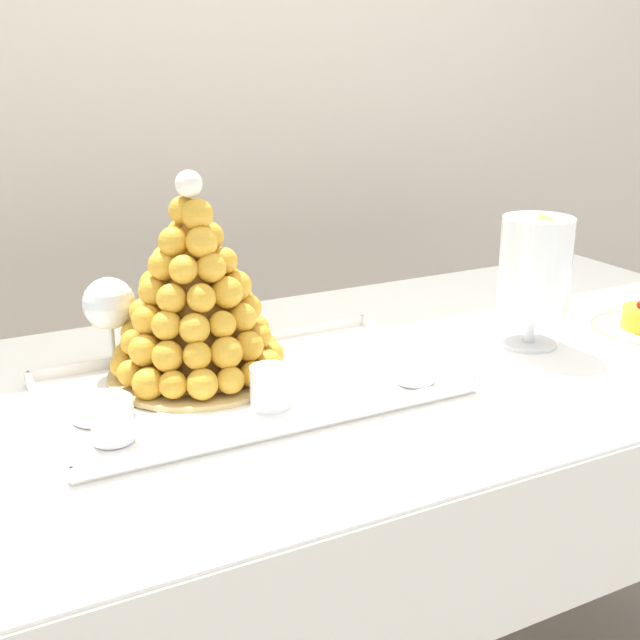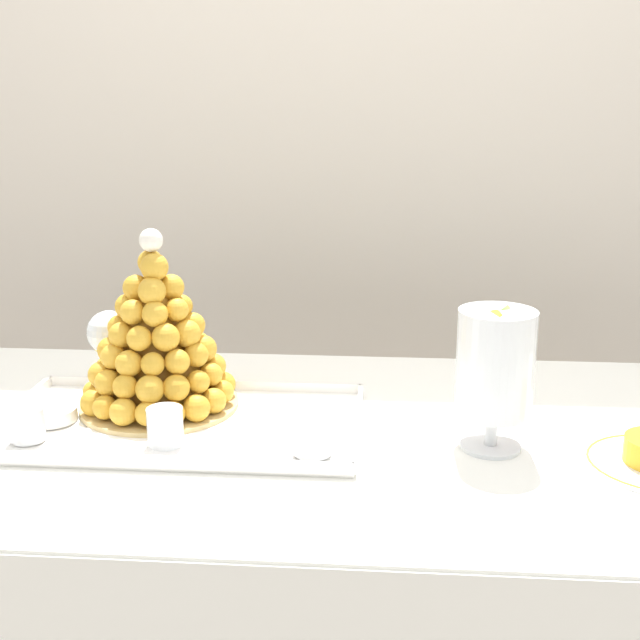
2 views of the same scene
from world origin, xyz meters
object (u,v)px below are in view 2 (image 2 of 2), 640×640
object	(u,v)px
dessert_cup_mid_left	(165,428)
wine_glass	(109,335)
dessert_cup_centre	(312,439)
croquembouche	(157,340)
dessert_cup_left	(28,425)
macaron_goblet	(495,365)
creme_brulee_ramekin	(51,413)
serving_tray	(182,424)

from	to	relation	value
dessert_cup_mid_left	wine_glass	world-z (taller)	wine_glass
dessert_cup_centre	croquembouche	bearing A→B (deg)	148.69
dessert_cup_mid_left	dessert_cup_centre	size ratio (longest dim) A/B	1.02
dessert_cup_left	macaron_goblet	size ratio (longest dim) A/B	0.23
dessert_cup_left	creme_brulee_ramekin	bearing A→B (deg)	87.02
croquembouche	macaron_goblet	world-z (taller)	croquembouche
croquembouche	dessert_cup_left	world-z (taller)	croquembouche
serving_tray	dessert_cup_mid_left	xyz separation A→B (m)	(-0.00, -0.09, 0.03)
serving_tray	dessert_cup_centre	world-z (taller)	dessert_cup_centre
macaron_goblet	croquembouche	bearing A→B (deg)	168.59
dessert_cup_left	wine_glass	world-z (taller)	wine_glass
creme_brulee_ramekin	dessert_cup_centre	bearing A→B (deg)	-12.16
dessert_cup_centre	wine_glass	world-z (taller)	wine_glass
serving_tray	croquembouche	bearing A→B (deg)	128.79
creme_brulee_ramekin	wine_glass	bearing A→B (deg)	70.40
croquembouche	dessert_cup_left	distance (m)	0.25
dessert_cup_centre	macaron_goblet	bearing A→B (deg)	12.15
croquembouche	creme_brulee_ramekin	distance (m)	0.21
serving_tray	dessert_cup_mid_left	distance (m)	0.09
serving_tray	croquembouche	distance (m)	0.15
serving_tray	dessert_cup_left	size ratio (longest dim) A/B	11.10
macaron_goblet	serving_tray	bearing A→B (deg)	175.02
dessert_cup_left	wine_glass	size ratio (longest dim) A/B	0.34
dessert_cup_left	dessert_cup_centre	xyz separation A→B (m)	(0.45, -0.02, -0.00)
croquembouche	dessert_cup_centre	distance (m)	0.35
dessert_cup_mid_left	wine_glass	xyz separation A→B (m)	(-0.16, 0.23, 0.08)
dessert_cup_left	croquembouche	bearing A→B (deg)	42.61
creme_brulee_ramekin	wine_glass	size ratio (longest dim) A/B	0.54
dessert_cup_mid_left	creme_brulee_ramekin	distance (m)	0.23
serving_tray	wine_glass	xyz separation A→B (m)	(-0.17, 0.15, 0.11)
dessert_cup_mid_left	wine_glass	distance (m)	0.30
croquembouche	macaron_goblet	size ratio (longest dim) A/B	1.35
dessert_cup_centre	serving_tray	bearing A→B (deg)	155.61
dessert_cup_centre	creme_brulee_ramekin	distance (m)	0.46
croquembouche	dessert_cup_mid_left	size ratio (longest dim) A/B	5.29
dessert_cup_left	creme_brulee_ramekin	size ratio (longest dim) A/B	0.63
serving_tray	macaron_goblet	bearing A→B (deg)	-4.98
dessert_cup_mid_left	wine_glass	size ratio (longest dim) A/B	0.38
dessert_cup_centre	macaron_goblet	world-z (taller)	macaron_goblet
serving_tray	wine_glass	bearing A→B (deg)	138.43
dessert_cup_mid_left	wine_glass	bearing A→B (deg)	124.70
dessert_cup_centre	wine_glass	bearing A→B (deg)	147.53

